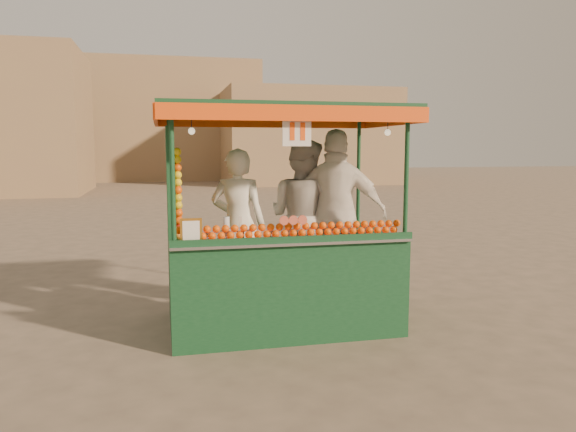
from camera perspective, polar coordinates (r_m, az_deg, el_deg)
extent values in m
plane|color=brown|center=(5.85, -4.08, -12.00)|extent=(90.00, 90.00, 0.00)
cube|color=#8F7651|center=(30.50, 1.98, 8.16)|extent=(9.00, 6.00, 5.00)
cube|color=#8F7651|center=(35.52, -15.01, 9.38)|extent=(14.00, 7.00, 7.00)
cube|color=#103A1F|center=(6.10, -0.81, -9.85)|extent=(2.35, 1.45, 0.27)
cylinder|color=black|center=(5.98, -8.57, -10.00)|extent=(0.33, 0.09, 0.33)
cylinder|color=black|center=(6.31, 6.53, -9.07)|extent=(0.33, 0.09, 0.33)
cube|color=#103A1F|center=(5.42, 0.50, -6.58)|extent=(2.35, 0.27, 0.72)
cube|color=#103A1F|center=(5.94, -10.90, -5.48)|extent=(0.27, 1.18, 0.72)
cube|color=#103A1F|center=(6.35, 8.25, -4.61)|extent=(0.27, 1.18, 0.72)
cube|color=#B2B2B7|center=(5.37, 0.44, -2.61)|extent=(2.35, 0.42, 0.03)
cylinder|color=#103A1F|center=(5.04, -11.87, 3.70)|extent=(0.05, 0.05, 1.27)
cylinder|color=#103A1F|center=(5.56, 12.16, 3.99)|extent=(0.05, 0.05, 1.27)
cylinder|color=#103A1F|center=(6.39, -12.12, 4.37)|extent=(0.05, 0.05, 1.27)
cylinder|color=#103A1F|center=(6.81, 7.32, 4.62)|extent=(0.05, 0.05, 1.27)
cube|color=#103A1F|center=(5.85, -0.84, 10.85)|extent=(2.53, 1.63, 0.07)
cube|color=#FA4E0D|center=(5.05, 1.12, 10.62)|extent=(2.53, 0.04, 0.14)
cube|color=#FA4E0D|center=(6.64, -2.34, 9.76)|extent=(2.53, 0.04, 0.14)
cube|color=#FA4E0D|center=(5.72, -13.54, 10.02)|extent=(0.04, 1.63, 0.14)
cube|color=#FA4E0D|center=(6.23, 10.78, 9.83)|extent=(0.04, 1.63, 0.14)
cylinder|color=#D1583F|center=(5.22, 0.54, -0.43)|extent=(0.09, 0.02, 0.09)
cube|color=orange|center=(5.09, -10.01, -1.65)|extent=(0.20, 0.02, 0.25)
cube|color=white|center=(5.12, 0.92, 8.76)|extent=(0.27, 0.01, 0.27)
sphere|color=#FFE5B2|center=(5.10, -9.96, 8.66)|extent=(0.06, 0.06, 0.06)
sphere|color=#FFE5B2|center=(5.54, 10.29, 8.52)|extent=(0.06, 0.06, 0.06)
imported|color=white|center=(6.06, -5.20, -0.75)|extent=(0.69, 0.56, 1.64)
imported|color=beige|center=(6.20, 1.54, -0.08)|extent=(1.06, 1.07, 1.74)
imported|color=white|center=(6.07, 5.10, 0.26)|extent=(1.17, 0.82, 1.84)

